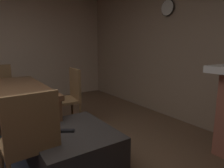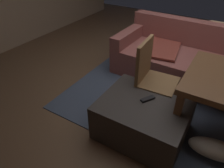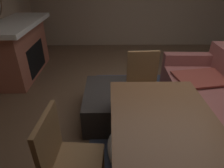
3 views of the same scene
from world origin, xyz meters
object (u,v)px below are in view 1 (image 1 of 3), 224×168
(dining_table, at_px, (8,93))
(dining_chair_west, at_px, (30,137))
(ottoman_coffee_table, at_px, (73,150))
(dining_chair_east, at_px, (0,87))
(wall_clock, at_px, (168,8))
(small_dog, at_px, (48,129))
(tv_remote, at_px, (66,131))
(dining_chair_south, at_px, (69,94))

(dining_table, height_order, dining_chair_west, dining_chair_west)
(ottoman_coffee_table, xyz_separation_m, dining_chair_east, (2.41, 0.43, 0.31))
(dining_chair_east, height_order, wall_clock, wall_clock)
(dining_chair_east, xyz_separation_m, wall_clock, (-1.76, -2.51, 1.40))
(ottoman_coffee_table, bearing_deg, dining_table, 20.62)
(dining_table, distance_m, small_dog, 0.73)
(dining_chair_west, height_order, wall_clock, wall_clock)
(small_dog, xyz_separation_m, wall_clock, (-0.15, -2.11, 1.76))
(tv_remote, bearing_deg, small_dog, 28.65)
(dining_chair_east, bearing_deg, dining_table, 179.86)
(ottoman_coffee_table, distance_m, dining_chair_west, 0.54)
(wall_clock, bearing_deg, tv_remote, 106.74)
(dining_chair_west, distance_m, small_dog, 1.05)
(ottoman_coffee_table, height_order, dining_chair_east, dining_chair_east)
(dining_table, bearing_deg, dining_chair_west, -179.75)
(ottoman_coffee_table, relative_size, small_dog, 1.62)
(tv_remote, bearing_deg, dining_table, 48.80)
(dining_table, distance_m, wall_clock, 2.86)
(ottoman_coffee_table, relative_size, dining_chair_west, 1.00)
(small_dog, bearing_deg, wall_clock, -94.03)
(tv_remote, height_order, dining_chair_south, dining_chair_south)
(small_dog, bearing_deg, dining_chair_east, 13.87)
(wall_clock, bearing_deg, dining_chair_east, 54.99)
(ottoman_coffee_table, distance_m, tv_remote, 0.24)
(dining_table, xyz_separation_m, dining_chair_west, (-1.26, -0.01, -0.14))
(tv_remote, distance_m, dining_chair_south, 1.24)
(dining_chair_west, bearing_deg, dining_table, 0.25)
(tv_remote, relative_size, dining_chair_east, 0.17)
(tv_remote, distance_m, dining_chair_east, 2.43)
(dining_chair_west, xyz_separation_m, small_dog, (0.91, -0.39, -0.36))
(ottoman_coffee_table, bearing_deg, small_dog, 2.24)
(dining_chair_west, relative_size, small_dog, 1.62)
(tv_remote, height_order, dining_chair_west, dining_chair_west)
(dining_chair_west, relative_size, dining_chair_east, 1.00)
(ottoman_coffee_table, height_order, small_dog, ottoman_coffee_table)
(dining_table, bearing_deg, tv_remote, -162.12)
(dining_table, relative_size, dining_chair_west, 1.87)
(dining_chair_south, bearing_deg, small_dog, 126.75)
(dining_chair_south, relative_size, dining_chair_west, 1.00)
(dining_table, relative_size, wall_clock, 6.18)
(ottoman_coffee_table, bearing_deg, dining_chair_south, -20.56)
(tv_remote, distance_m, small_dog, 0.84)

